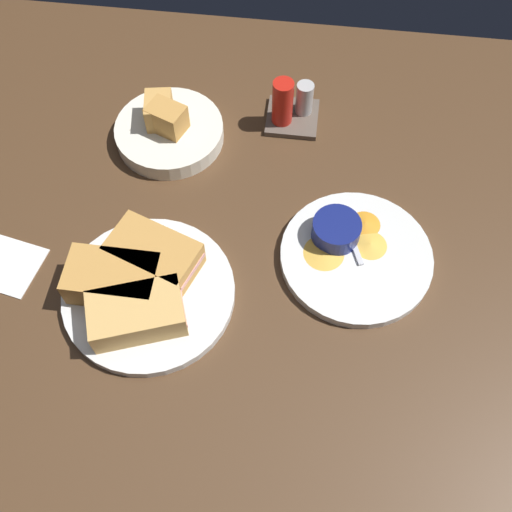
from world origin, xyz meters
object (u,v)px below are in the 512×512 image
Objects in this scene: bread_basket_rear at (168,129)px; condiment_caddy at (291,107)px; sandwich_half_near at (154,254)px; spoon_by_dark_ramekin at (151,295)px; sandwich_half_far at (113,278)px; ramekin_light_gravy at (336,229)px; ramekin_dark_sauce at (130,319)px; sandwich_half_extra at (137,314)px; spoon_by_gravy_ramekin at (347,227)px; plate_sandwich_main at (149,293)px; plate_chips_companion at (356,257)px.

condiment_caddy is at bearing 18.18° from bread_basket_rear.
spoon_by_dark_ramekin is (0.41, -5.61, -2.04)cm from sandwich_half_near.
sandwich_half_far reaches higher than ramekin_light_gravy.
ramekin_dark_sauce is at bearing -57.55° from sandwich_half_far.
sandwich_half_far reaches higher than ramekin_dark_sauce.
ramekin_light_gravy is at bearing 33.44° from sandwich_half_extra.
sandwich_half_near is at bearing -163.02° from ramekin_light_gravy.
sandwich_half_extra is at bearing -92.41° from sandwich_half_near.
ramekin_dark_sauce is (-1.33, -10.42, -0.48)cm from sandwich_half_near.
ramekin_dark_sauce reaches higher than spoon_by_gravy_ramekin.
ramekin_dark_sauce is at bearing -113.33° from condiment_caddy.
ramekin_dark_sauce reaches higher than spoon_by_dark_ramekin.
sandwich_half_extra is 1.52× the size of spoon_by_gravy_ramekin.
spoon_by_gravy_ramekin is at bearing -26.97° from bread_basket_rear.
spoon_by_gravy_ramekin is (28.54, 19.40, -2.04)cm from sandwich_half_extra.
sandwich_half_far is 1.37× the size of spoon_by_gravy_ramekin.
spoon_by_dark_ramekin is at bearing -52.29° from plate_sandwich_main.
bread_basket_rear is at bearing 149.20° from ramekin_light_gravy.
bread_basket_rear reaches higher than plate_sandwich_main.
sandwich_half_extra reaches higher than ramekin_dark_sauce.
sandwich_half_extra reaches higher than spoon_by_gravy_ramekin.
sandwich_half_extra is 2.43× the size of ramekin_dark_sauce.
ramekin_dark_sauce is 0.63× the size of spoon_by_dark_ramekin.
sandwich_half_far is 43.16cm from condiment_caddy.
ramekin_dark_sauce is 0.64× the size of condiment_caddy.
sandwich_half_extra is 34.57cm from spoon_by_gravy_ramekin.
condiment_caddy is (18.47, 42.84, -0.11)cm from ramekin_dark_sauce.
plate_sandwich_main is at bearing -114.97° from condiment_caddy.
bread_basket_rear is (-1.90, 36.15, -1.29)cm from ramekin_dark_sauce.
plate_chips_companion is (30.28, 14.80, -3.20)cm from sandwich_half_extra.
bread_basket_rear reaches higher than sandwich_half_far.
condiment_caddy is at bearing 66.67° from ramekin_dark_sauce.
sandwich_half_near and sandwich_half_far have the same top height.
plate_sandwich_main is 1.71× the size of sandwich_half_near.
sandwich_half_far is 1.40× the size of condiment_caddy.
plate_chips_companion is at bearing -69.27° from spoon_by_gravy_ramekin.
plate_sandwich_main is 1.71× the size of sandwich_half_extra.
ramekin_dark_sauce is 0.33× the size of bread_basket_rear.
spoon_by_dark_ramekin is at bearing 70.14° from ramekin_dark_sauce.
ramekin_light_gravy is (26.80, 17.70, -0.59)cm from sandwich_half_extra.
sandwich_half_near is 0.80× the size of bread_basket_rear.
bread_basket_rear is (-33.11, 20.57, 1.43)cm from plate_chips_companion.
condiment_caddy is (17.34, 37.24, 2.61)cm from plate_sandwich_main.
spoon_by_dark_ramekin is at bearing -159.94° from plate_chips_companion.
sandwich_half_extra is 45.57cm from condiment_caddy.
bread_basket_rear is (-2.83, 35.37, -1.77)cm from sandwich_half_extra.
ramekin_light_gravy reaches higher than spoon_by_gravy_ramekin.
sandwich_half_far is 1.79× the size of ramekin_light_gravy.
spoon_by_dark_ramekin reaches higher than plate_chips_companion.
condiment_caddy reaches higher than sandwich_half_extra.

